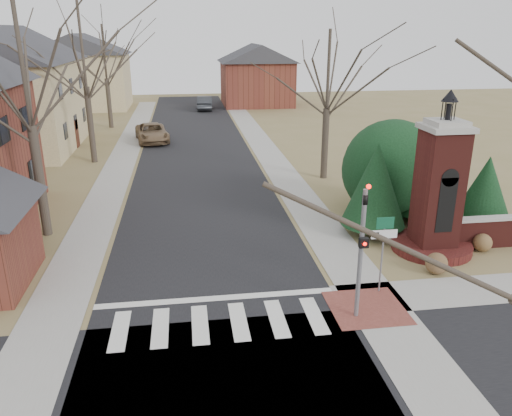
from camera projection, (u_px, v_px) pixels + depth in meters
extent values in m
plane|color=olive|center=(222.00, 338.00, 14.62)|extent=(120.00, 120.00, 0.00)
cube|color=black|center=(197.00, 158.00, 35.13)|extent=(8.00, 70.00, 0.01)
cube|color=black|center=(231.00, 411.00, 11.83)|extent=(120.00, 8.00, 0.01)
cube|color=silver|center=(220.00, 323.00, 15.37)|extent=(8.00, 2.20, 0.02)
cube|color=silver|center=(216.00, 298.00, 16.77)|extent=(8.00, 0.35, 0.02)
cube|color=gray|center=(270.00, 156.00, 35.82)|extent=(2.00, 60.00, 0.02)
cube|color=gray|center=(122.00, 161.00, 34.43)|extent=(2.00, 60.00, 0.02)
cube|color=brown|center=(367.00, 308.00, 16.20)|extent=(2.40, 2.40, 0.02)
cylinder|color=slate|center=(360.00, 256.00, 15.05)|extent=(0.14, 0.14, 4.20)
imported|color=black|center=(365.00, 194.00, 14.40)|extent=(0.15, 0.18, 0.90)
sphere|color=#FF0C05|center=(369.00, 187.00, 14.09)|extent=(0.14, 0.14, 0.14)
cube|color=black|center=(364.00, 243.00, 14.72)|extent=(0.28, 0.16, 0.30)
sphere|color=#FF0C05|center=(365.00, 244.00, 14.63)|extent=(0.11, 0.11, 0.11)
cylinder|color=slate|center=(382.00, 257.00, 16.80)|extent=(0.06, 0.06, 2.60)
cube|color=silver|center=(384.00, 234.00, 16.50)|extent=(0.90, 0.03, 0.30)
cube|color=black|center=(376.00, 235.00, 16.44)|extent=(0.22, 0.02, 0.18)
cube|color=#104E31|center=(385.00, 223.00, 16.36)|extent=(0.60, 0.03, 0.40)
cylinder|color=#531D18|center=(431.00, 246.00, 20.43)|extent=(3.20, 3.20, 0.36)
cube|color=#531D18|center=(438.00, 192.00, 19.65)|extent=(1.50, 1.50, 5.00)
cube|color=black|center=(446.00, 205.00, 19.08)|extent=(0.70, 0.10, 2.20)
cube|color=gray|center=(446.00, 128.00, 18.79)|extent=(1.70, 1.70, 0.20)
cube|color=gray|center=(447.00, 122.00, 18.72)|extent=(1.30, 1.30, 0.20)
cylinder|color=black|center=(448.00, 112.00, 18.59)|extent=(0.20, 0.20, 0.60)
cone|color=black|center=(450.00, 95.00, 18.39)|extent=(0.64, 0.64, 0.45)
cube|color=beige|center=(10.00, 106.00, 36.90)|extent=(9.00, 12.00, 6.40)
cube|color=beige|center=(83.00, 81.00, 56.74)|extent=(10.00, 8.00, 6.00)
cube|color=beige|center=(49.00, 45.00, 53.53)|extent=(0.75, 0.75, 3.08)
cube|color=brown|center=(257.00, 83.00, 59.59)|extent=(8.00, 8.00, 5.00)
cube|color=brown|center=(239.00, 54.00, 56.66)|extent=(0.75, 0.75, 2.80)
cylinder|color=#473D33|center=(372.00, 229.00, 22.03)|extent=(0.20, 0.20, 0.50)
cone|color=black|center=(375.00, 184.00, 21.34)|extent=(2.80, 2.80, 3.60)
cylinder|color=#473D33|center=(429.00, 215.00, 23.59)|extent=(0.20, 0.20, 0.50)
cone|color=black|center=(435.00, 167.00, 22.80)|extent=(3.40, 3.40, 4.20)
cylinder|color=#473D33|center=(480.00, 221.00, 22.93)|extent=(0.20, 0.20, 0.50)
cone|color=black|center=(486.00, 187.00, 22.37)|extent=(2.40, 2.40, 2.80)
sphere|color=black|center=(392.00, 166.00, 23.88)|extent=(4.80, 4.80, 4.80)
cylinder|color=#473D33|center=(40.00, 182.00, 21.26)|extent=(0.40, 0.40, 4.83)
cylinder|color=#473D33|center=(91.00, 125.00, 33.34)|extent=(0.40, 0.40, 5.04)
cylinder|color=#473D33|center=(109.00, 103.00, 45.50)|extent=(0.40, 0.40, 4.41)
cylinder|color=#473D33|center=(325.00, 144.00, 29.84)|extent=(0.40, 0.40, 4.20)
imported|color=brown|center=(152.00, 133.00, 40.18)|extent=(3.13, 5.45, 1.43)
imported|color=#323539|center=(205.00, 103.00, 56.36)|extent=(1.85, 4.73, 1.54)
sphere|color=brown|center=(436.00, 263.00, 18.38)|extent=(0.81, 0.81, 0.81)
sphere|color=brown|center=(483.00, 243.00, 20.26)|extent=(0.75, 0.75, 0.75)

